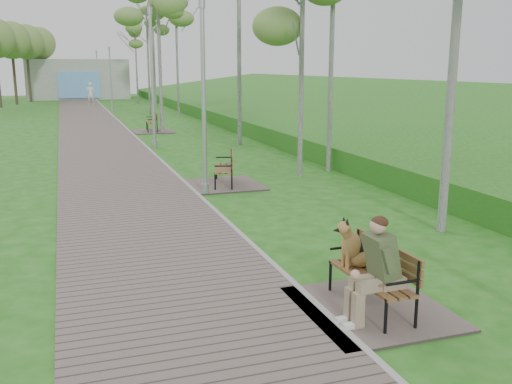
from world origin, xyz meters
The scene contains 17 objects.
ground centered at (0.00, 0.00, 0.00)m, with size 120.00×120.00×0.00m, color #216216.
walkway centered at (-1.75, 21.50, 0.02)m, with size 3.50×67.00×0.04m, color #6E5F59.
kerb centered at (0.00, 21.50, 0.03)m, with size 0.10×67.00×0.05m, color #999993.
embankment centered at (12.00, 20.00, 0.00)m, with size 14.00×70.00×1.60m, color #499333.
building_north centered at (-1.50, 50.97, 1.99)m, with size 10.00×5.20×4.00m.
bench_main centered at (0.58, -5.30, 0.48)m, with size 1.93×2.15×1.68m.
bench_second centered at (1.00, 3.61, 0.22)m, with size 1.94×2.16×1.19m.
bench_third centered at (1.09, 17.85, 0.23)m, with size 1.98×2.20×1.22m.
lamp_post_near centered at (0.22, 2.65, 2.32)m, with size 0.19×0.19×4.97m.
lamp_post_second centered at (0.31, 11.86, 2.62)m, with size 0.22×0.22×5.60m.
lamp_post_third centered at (0.27, 31.83, 2.20)m, with size 0.18×0.18×4.70m.
lamp_post_far centered at (0.38, 48.77, 2.26)m, with size 0.19×0.19×4.83m.
pedestrian_near centered at (-0.84, 40.07, 0.97)m, with size 0.71×0.47×1.95m, color silver.
birch_mid_a centered at (1.53, 17.30, 6.36)m, with size 2.56×2.56×8.10m.
birch_far_a centered at (4.08, 25.96, 6.66)m, with size 2.64×2.64×8.48m.
birch_far_b centered at (2.69, 29.37, 5.88)m, with size 2.29×2.29×7.49m.
birch_distant_a centered at (3.27, 40.75, 6.32)m, with size 2.33×2.33×8.05m.
Camera 1 is at (-3.22, -11.75, 3.33)m, focal length 40.00 mm.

